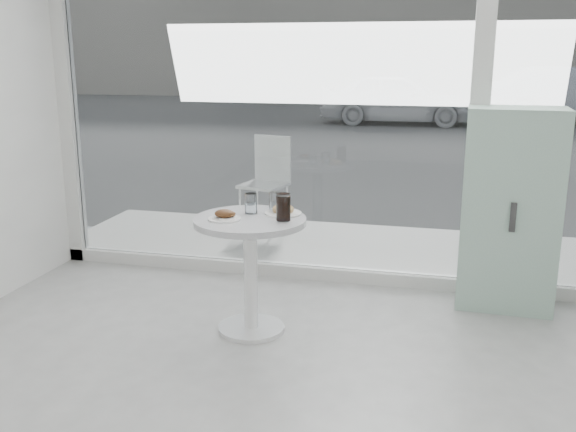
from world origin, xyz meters
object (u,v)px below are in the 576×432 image
(car_white, at_px, (397,98))
(mint_cabinet, at_px, (510,209))
(car_silver, at_px, (566,96))
(plate_donut, at_px, (283,211))
(patio_chair, at_px, (267,177))
(water_tumbler_a, at_px, (251,204))
(main_table, at_px, (250,251))
(plate_fritter, at_px, (225,216))
(water_tumbler_b, at_px, (275,203))
(cola_glass, at_px, (283,208))

(car_white, bearing_deg, mint_cabinet, -173.38)
(car_silver, relative_size, plate_donut, 18.50)
(patio_chair, relative_size, water_tumbler_a, 7.14)
(water_tumbler_a, bearing_deg, car_silver, 73.46)
(plate_donut, relative_size, water_tumbler_a, 1.82)
(main_table, relative_size, car_silver, 0.17)
(mint_cabinet, distance_m, car_silver, 13.12)
(car_silver, xyz_separation_m, water_tumbler_a, (-4.06, -13.66, 0.10))
(car_white, relative_size, plate_fritter, 18.38)
(main_table, distance_m, car_white, 13.08)
(water_tumbler_b, bearing_deg, mint_cabinet, 23.86)
(cola_glass, bearing_deg, car_white, 91.56)
(plate_fritter, distance_m, cola_glass, 0.37)
(mint_cabinet, height_order, water_tumbler_a, mint_cabinet)
(water_tumbler_a, bearing_deg, plate_fritter, -117.82)
(plate_donut, bearing_deg, water_tumbler_b, 140.72)
(plate_donut, distance_m, water_tumbler_b, 0.10)
(plate_donut, xyz_separation_m, water_tumbler_b, (-0.07, 0.06, 0.04))
(plate_donut, height_order, water_tumbler_a, water_tumbler_a)
(patio_chair, bearing_deg, main_table, -64.11)
(water_tumbler_b, height_order, cola_glass, cola_glass)
(mint_cabinet, relative_size, car_silver, 0.32)
(water_tumbler_a, height_order, water_tumbler_b, water_tumbler_a)
(patio_chair, height_order, car_silver, car_silver)
(car_white, bearing_deg, plate_fritter, 178.31)
(main_table, distance_m, plate_donut, 0.33)
(car_silver, bearing_deg, car_white, 84.16)
(main_table, relative_size, water_tumbler_a, 5.86)
(car_white, height_order, cola_glass, car_white)
(mint_cabinet, distance_m, plate_donut, 1.64)
(patio_chair, relative_size, water_tumbler_b, 7.24)
(cola_glass, bearing_deg, plate_fritter, -168.61)
(car_white, distance_m, water_tumbler_b, 12.88)
(car_silver, bearing_deg, mint_cabinet, 154.11)
(car_white, relative_size, water_tumbler_a, 29.10)
(plate_fritter, bearing_deg, patio_chair, 99.46)
(main_table, bearing_deg, cola_glass, -2.84)
(plate_donut, bearing_deg, main_table, -141.63)
(car_white, relative_size, water_tumbler_b, 29.53)
(mint_cabinet, height_order, plate_donut, mint_cabinet)
(patio_chair, relative_size, cola_glass, 5.47)
(patio_chair, distance_m, water_tumbler_a, 2.23)
(mint_cabinet, distance_m, plate_fritter, 2.03)
(water_tumbler_a, relative_size, water_tumbler_b, 1.01)
(mint_cabinet, height_order, car_silver, car_silver)
(plate_fritter, distance_m, plate_donut, 0.39)
(car_silver, bearing_deg, cola_glass, 149.15)
(car_white, distance_m, cola_glass, 13.10)
(car_silver, bearing_deg, main_table, 148.28)
(mint_cabinet, xyz_separation_m, patio_chair, (-2.18, 1.40, -0.13))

